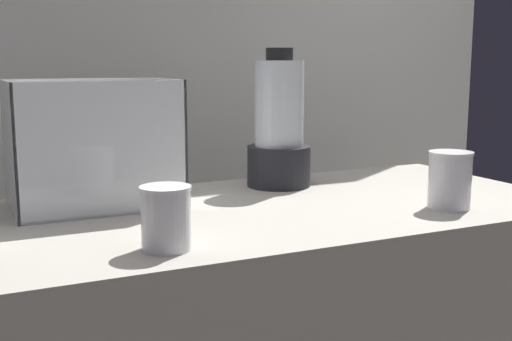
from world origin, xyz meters
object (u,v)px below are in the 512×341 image
carrot_display_bin (94,167)px  blender_pitcher (279,131)px  juice_cup_orange_middle (450,183)px  juice_cup_pomegranate_left (166,222)px

carrot_display_bin → blender_pitcher: 0.46m
carrot_display_bin → juice_cup_orange_middle: bearing=-27.3°
carrot_display_bin → juice_cup_pomegranate_left: (0.04, -0.38, -0.04)m
blender_pitcher → juice_cup_pomegranate_left: (-0.42, -0.41, -0.09)m
carrot_display_bin → juice_cup_orange_middle: size_ratio=2.82×
carrot_display_bin → juice_cup_orange_middle: 0.75m
juice_cup_pomegranate_left → juice_cup_orange_middle: 0.63m
juice_cup_pomegranate_left → blender_pitcher: bearing=44.0°
blender_pitcher → juice_cup_pomegranate_left: 0.60m
blender_pitcher → juice_cup_orange_middle: bearing=-61.0°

